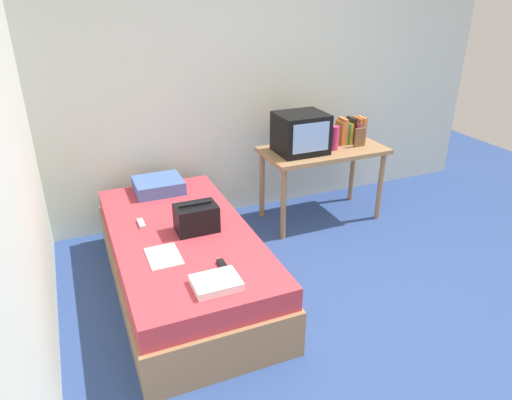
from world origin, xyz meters
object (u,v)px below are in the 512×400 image
tv (301,133)px  remote_silver (141,223)px  picture_frame (360,137)px  water_bottle (335,138)px  remote_dark (223,266)px  folded_towel (216,283)px  handbag (196,218)px  magazine (164,256)px  bed (184,260)px  pillow (158,185)px  desk (323,157)px  book_row (351,131)px

tv → remote_silver: size_ratio=3.06×
tv → picture_frame: 0.60m
water_bottle → remote_silver: bearing=-168.9°
remote_dark → folded_towel: 0.20m
picture_frame → remote_dark: bearing=-147.3°
picture_frame → tv: bearing=172.4°
water_bottle → handbag: (-1.51, -0.61, -0.24)m
magazine → tv: bearing=32.0°
magazine → folded_towel: size_ratio=1.04×
remote_silver → bed: bearing=-40.3°
handbag → magazine: size_ratio=1.03×
tv → pillow: 1.35m
picture_frame → handbag: bearing=-161.6°
magazine → remote_silver: 0.51m
pillow → desk: bearing=-4.9°
tv → remote_dark: tv is taller
remote_dark → remote_silver: 0.87m
pillow → remote_dark: pillow is taller
desk → tv: tv is taller
handbag → remote_dark: bearing=-88.5°
handbag → book_row: bearing=22.6°
book_row → picture_frame: 0.15m
water_bottle → remote_dark: water_bottle is taller
handbag → remote_silver: size_ratio=2.08×
tv → picture_frame: bearing=-7.6°
remote_dark → remote_silver: size_ratio=1.08×
book_row → handbag: size_ratio=0.92×
magazine → desk: bearing=28.2°
picture_frame → water_bottle: bearing=175.7°
picture_frame → pillow: (-1.89, 0.21, -0.26)m
book_row → remote_silver: book_row is taller
bed → water_bottle: bearing=19.7°
remote_silver → pillow: bearing=65.7°
water_bottle → folded_towel: 2.11m
tv → remote_silver: (-1.55, -0.43, -0.40)m
book_row → pillow: size_ratio=0.68×
desk → tv: (-0.25, -0.00, 0.27)m
book_row → desk: bearing=-169.3°
magazine → folded_towel: 0.50m
bed → folded_towel: (0.02, -0.75, 0.28)m
pillow → remote_dark: (0.12, -1.35, -0.04)m
tv → picture_frame: size_ratio=2.46×
bed → desk: 1.72m
desk → handbag: 1.59m
picture_frame → remote_dark: 2.12m
handbag → remote_silver: (-0.36, 0.25, -0.09)m
bed → pillow: bearing=89.8°
water_bottle → folded_towel: water_bottle is taller
picture_frame → magazine: 2.28m
remote_dark → folded_towel: size_ratio=0.56×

